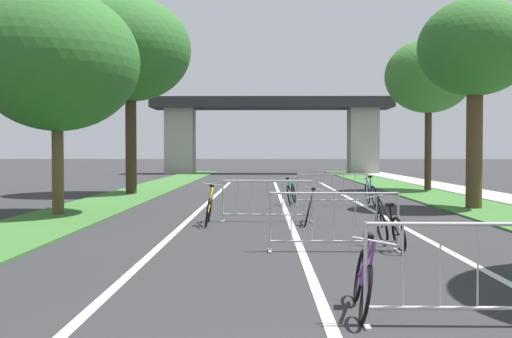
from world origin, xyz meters
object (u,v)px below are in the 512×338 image
(crowd_barrier_third, at_px, (267,201))
(bicycle_blue_1, at_px, (370,193))
(bicycle_black_0, at_px, (390,229))
(crowd_barrier_second, at_px, (334,222))
(crowd_barrier_fourth, at_px, (332,190))
(bicycle_green_2, at_px, (291,193))
(bicycle_yellow_6, at_px, (209,208))
(tree_right_pine_near, at_px, (475,50))
(crowd_barrier_nearest, at_px, (478,275))
(bicycle_red_5, at_px, (309,209))
(bicycle_purple_7, at_px, (363,280))
(tree_left_maple_mid, at_px, (57,62))
(tree_right_cypress_far, at_px, (429,76))
(tree_left_oak_mid, at_px, (130,50))

(crowd_barrier_third, height_order, bicycle_blue_1, crowd_barrier_third)
(crowd_barrier_third, relative_size, bicycle_black_0, 1.45)
(crowd_barrier_second, relative_size, crowd_barrier_fourth, 1.00)
(bicycle_green_2, relative_size, bicycle_yellow_6, 1.01)
(crowd_barrier_third, bearing_deg, tree_right_pine_near, 28.07)
(bicycle_black_0, bearing_deg, bicycle_blue_1, 75.77)
(crowd_barrier_third, bearing_deg, bicycle_blue_1, 55.41)
(crowd_barrier_nearest, xyz_separation_m, bicycle_red_5, (-1.04, 8.78, -0.16))
(crowd_barrier_nearest, xyz_separation_m, bicycle_blue_1, (1.42, 14.23, -0.14))
(bicycle_yellow_6, bearing_deg, bicycle_green_2, 66.80)
(crowd_barrier_fourth, height_order, bicycle_green_2, crowd_barrier_fourth)
(crowd_barrier_fourth, distance_m, bicycle_red_5, 5.14)
(bicycle_purple_7, bearing_deg, crowd_barrier_fourth, -89.82)
(tree_left_maple_mid, distance_m, crowd_barrier_third, 7.01)
(tree_right_pine_near, bearing_deg, crowd_barrier_nearest, -108.79)
(tree_right_pine_near, xyz_separation_m, crowd_barrier_nearest, (-4.28, -12.57, -4.34))
(bicycle_black_0, relative_size, bicycle_yellow_6, 0.93)
(crowd_barrier_nearest, relative_size, bicycle_blue_1, 1.36)
(tree_right_cypress_far, bearing_deg, tree_left_oak_mid, -170.09)
(crowd_barrier_third, bearing_deg, tree_right_cypress_far, 58.87)
(tree_left_maple_mid, xyz_separation_m, tree_right_pine_near, (12.10, 1.93, 0.62))
(tree_right_cypress_far, height_order, crowd_barrier_fourth, tree_right_cypress_far)
(tree_right_pine_near, bearing_deg, bicycle_blue_1, 149.84)
(tree_right_pine_near, bearing_deg, bicycle_black_0, -118.50)
(tree_left_maple_mid, relative_size, tree_left_oak_mid, 0.77)
(tree_right_pine_near, height_order, bicycle_blue_1, tree_right_pine_near)
(tree_right_pine_near, bearing_deg, bicycle_red_5, -144.51)
(bicycle_black_0, xyz_separation_m, bicycle_green_2, (-1.35, 9.43, 0.02))
(tree_right_cypress_far, relative_size, bicycle_black_0, 4.21)
(tree_right_pine_near, distance_m, tree_right_cypress_far, 8.67)
(crowd_barrier_third, distance_m, crowd_barrier_fourth, 5.07)
(bicycle_green_2, relative_size, bicycle_purple_7, 1.11)
(crowd_barrier_second, xyz_separation_m, crowd_barrier_fourth, (1.01, 9.19, 0.00))
(tree_left_oak_mid, height_order, crowd_barrier_second, tree_left_oak_mid)
(tree_left_maple_mid, xyz_separation_m, crowd_barrier_second, (6.90, -6.05, -3.72))
(crowd_barrier_fourth, relative_size, bicycle_purple_7, 1.46)
(bicycle_red_5, bearing_deg, crowd_barrier_third, 163.20)
(tree_right_pine_near, distance_m, crowd_barrier_third, 8.38)
(bicycle_blue_1, bearing_deg, crowd_barrier_third, -126.41)
(crowd_barrier_fourth, xyz_separation_m, bicycle_blue_1, (1.33, 0.44, -0.14))
(tree_right_cypress_far, bearing_deg, crowd_barrier_nearest, -103.77)
(bicycle_black_0, bearing_deg, crowd_barrier_second, -167.94)
(tree_left_maple_mid, height_order, bicycle_blue_1, tree_left_maple_mid)
(tree_left_maple_mid, bearing_deg, crowd_barrier_fourth, 21.69)
(bicycle_purple_7, bearing_deg, bicycle_blue_1, -95.11)
(bicycle_blue_1, bearing_deg, bicycle_red_5, -116.11)
(bicycle_purple_7, bearing_deg, tree_right_cypress_far, -101.68)
(crowd_barrier_third, relative_size, crowd_barrier_fourth, 1.01)
(crowd_barrier_nearest, distance_m, bicycle_yellow_6, 9.28)
(bicycle_yellow_6, bearing_deg, crowd_barrier_second, -59.52)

